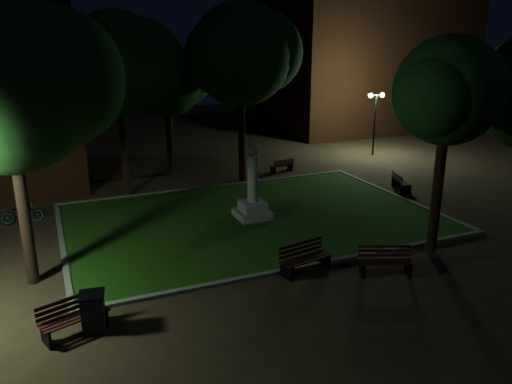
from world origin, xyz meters
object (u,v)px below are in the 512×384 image
at_px(bench_near_left, 305,259).
at_px(bicycle, 22,213).
at_px(trash_bin, 93,312).
at_px(bench_near_right, 385,262).
at_px(bench_far_side, 282,166).
at_px(monument, 253,197).
at_px(bench_west_near, 73,318).
at_px(bench_right_side, 400,182).

distance_m(bench_near_left, bicycle, 12.17).
distance_m(trash_bin, bicycle, 9.72).
xyz_separation_m(bench_near_right, bench_far_side, (2.72, 13.06, -0.08)).
bearing_deg(monument, bench_west_near, -141.23).
height_order(monument, bench_near_right, monument).
relative_size(bench_near_right, trash_bin, 1.67).
bearing_deg(trash_bin, bench_west_near, 168.64).
bearing_deg(bench_near_left, trash_bin, 176.71).
xyz_separation_m(bench_west_near, trash_bin, (0.49, -0.10, 0.10)).
height_order(trash_bin, bicycle, trash_bin).
bearing_deg(bench_west_near, bench_far_side, 26.48).
height_order(bench_right_side, bench_far_side, bench_right_side).
bearing_deg(bench_west_near, trash_bin, -30.90).
bearing_deg(monument, trash_bin, -138.91).
xyz_separation_m(bench_near_left, bench_near_right, (2.31, -1.18, -0.02)).
xyz_separation_m(bench_west_near, bench_right_side, (16.19, 7.17, -0.06)).
bearing_deg(bench_right_side, bench_near_left, 143.52).
height_order(bench_near_right, bicycle, bench_near_right).
distance_m(bench_west_near, bench_right_side, 17.71).
bearing_deg(monument, bicycle, 159.56).
height_order(bench_near_left, bicycle, bench_near_left).
relative_size(bench_near_right, bench_right_side, 1.13).
bearing_deg(bench_near_right, bicycle, 160.04).
height_order(bench_far_side, trash_bin, trash_bin).
distance_m(bench_near_left, bench_west_near, 7.23).
relative_size(monument, bench_near_left, 1.71).
height_order(monument, bench_right_side, monument).
bearing_deg(trash_bin, bicycle, 101.01).
bearing_deg(bicycle, monument, -108.06).
xyz_separation_m(bench_near_left, bicycle, (-8.56, 8.66, -0.02)).
relative_size(monument, bench_near_right, 1.78).
bearing_deg(bench_far_side, bench_right_side, 115.17).
xyz_separation_m(monument, bench_far_side, (4.62, 6.56, -0.60)).
relative_size(bench_west_near, trash_bin, 1.68).
distance_m(bench_near_right, bicycle, 14.66).
bearing_deg(bench_far_side, bench_west_near, 35.32).
height_order(bench_near_right, bench_right_side, bench_near_right).
height_order(monument, bench_west_near, monument).
height_order(bench_west_near, bench_right_side, bench_west_near).
height_order(bench_near_left, bench_right_side, bench_near_left).
relative_size(bench_near_right, bench_far_side, 1.23).
distance_m(monument, bench_far_side, 8.04).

